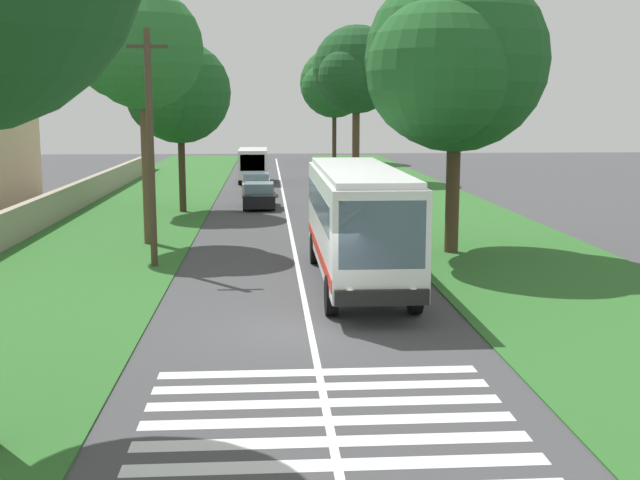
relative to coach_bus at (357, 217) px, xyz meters
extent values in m
plane|color=#424244|center=(-5.54, 1.80, -2.15)|extent=(160.00, 160.00, 0.00)
cube|color=#2D6628|center=(9.46, 10.00, -2.13)|extent=(120.00, 8.00, 0.04)
cube|color=#2D6628|center=(9.46, -6.40, -2.13)|extent=(120.00, 8.00, 0.04)
cube|color=silver|center=(9.46, 1.80, -2.14)|extent=(110.00, 0.16, 0.01)
cube|color=white|center=(-0.03, 0.00, -0.05)|extent=(11.00, 2.50, 2.90)
cube|color=slate|center=(0.27, 0.00, 0.48)|extent=(9.68, 2.54, 0.85)
cube|color=slate|center=(-5.49, 0.00, 0.30)|extent=(0.08, 2.20, 1.74)
cube|color=red|center=(-0.03, 0.00, -1.05)|extent=(10.78, 2.53, 0.36)
cube|color=white|center=(-0.03, 0.00, 1.49)|extent=(10.56, 2.30, 0.18)
cube|color=black|center=(-5.61, 0.00, -1.28)|extent=(0.16, 2.40, 0.40)
sphere|color=#F2EDCC|center=(-5.55, 0.80, -1.15)|extent=(0.24, 0.24, 0.24)
sphere|color=#F2EDCC|center=(-5.55, -0.81, -1.15)|extent=(0.24, 0.24, 0.24)
cylinder|color=black|center=(-3.93, 1.15, -1.60)|extent=(1.10, 0.32, 1.10)
cylinder|color=black|center=(3.47, 1.15, -1.60)|extent=(1.10, 0.32, 1.10)
cylinder|color=black|center=(-3.93, -1.15, -1.60)|extent=(1.10, 0.32, 1.10)
cylinder|color=black|center=(3.47, -1.15, -1.60)|extent=(1.10, 0.32, 1.10)
cube|color=silver|center=(-13.19, 1.80, -2.14)|extent=(0.45, 6.80, 0.01)
cube|color=silver|center=(-12.29, 1.80, -2.14)|extent=(0.45, 6.80, 0.01)
cube|color=silver|center=(-11.39, 1.80, -2.14)|extent=(0.45, 6.80, 0.01)
cube|color=silver|center=(-10.49, 1.80, -2.14)|extent=(0.45, 6.80, 0.01)
cube|color=silver|center=(-9.59, 1.80, -2.14)|extent=(0.45, 6.80, 0.01)
cube|color=silver|center=(-8.69, 1.80, -2.14)|extent=(0.45, 6.80, 0.01)
cube|color=black|center=(20.05, 3.30, -1.62)|extent=(4.30, 1.75, 0.70)
cube|color=slate|center=(19.95, 3.30, -0.99)|extent=(2.00, 1.61, 0.55)
cylinder|color=black|center=(18.70, 4.08, -1.83)|extent=(0.64, 0.22, 0.64)
cylinder|color=black|center=(21.40, 4.08, -1.83)|extent=(0.64, 0.22, 0.64)
cylinder|color=black|center=(18.70, 2.52, -1.83)|extent=(0.64, 0.22, 0.64)
cylinder|color=black|center=(21.40, 2.52, -1.83)|extent=(0.64, 0.22, 0.64)
cube|color=#B7A893|center=(26.85, 3.54, -1.62)|extent=(4.30, 1.75, 0.70)
cube|color=slate|center=(26.75, 3.54, -0.99)|extent=(2.00, 1.61, 0.55)
cylinder|color=black|center=(25.50, 4.32, -1.83)|extent=(0.64, 0.22, 0.64)
cylinder|color=black|center=(28.20, 4.32, -1.83)|extent=(0.64, 0.22, 0.64)
cylinder|color=black|center=(25.50, 2.76, -1.83)|extent=(0.64, 0.22, 0.64)
cylinder|color=black|center=(28.20, 2.76, -1.83)|extent=(0.64, 0.22, 0.64)
cube|color=silver|center=(35.71, 3.88, -0.67)|extent=(6.00, 2.10, 2.10)
cube|color=slate|center=(35.91, 3.88, -0.29)|extent=(5.04, 2.13, 0.70)
cube|color=slate|center=(32.74, 3.88, -0.46)|extent=(0.06, 1.76, 1.18)
cylinder|color=black|center=(33.81, 4.83, -1.77)|extent=(0.76, 0.24, 0.76)
cylinder|color=black|center=(37.61, 4.83, -1.77)|extent=(0.76, 0.24, 0.76)
cylinder|color=black|center=(33.81, 2.93, -1.77)|extent=(0.76, 0.24, 0.76)
cylinder|color=black|center=(37.61, 2.93, -1.77)|extent=(0.76, 0.24, 0.76)
cylinder|color=brown|center=(8.01, 7.75, 1.17)|extent=(0.41, 0.41, 6.56)
sphere|color=#286B2D|center=(8.01, 7.75, 5.78)|extent=(4.84, 4.84, 4.84)
sphere|color=#286B2D|center=(9.46, 7.75, 5.42)|extent=(3.41, 3.41, 3.41)
sphere|color=#286B2D|center=(6.80, 8.48, 5.42)|extent=(3.27, 3.27, 3.27)
cylinder|color=#3D2D1E|center=(18.32, 7.41, 0.34)|extent=(0.37, 0.37, 4.88)
sphere|color=#1E5623|center=(18.32, 7.41, 4.26)|extent=(5.40, 5.40, 5.40)
sphere|color=#1E5623|center=(19.94, 7.41, 3.86)|extent=(3.74, 3.74, 3.74)
sphere|color=#1E5623|center=(16.97, 8.22, 3.86)|extent=(3.52, 3.52, 3.52)
cylinder|color=#3D2D1E|center=(57.68, -4.15, 0.96)|extent=(0.44, 0.44, 6.12)
sphere|color=#1E5623|center=(57.68, -4.15, 5.96)|extent=(7.07, 7.07, 7.07)
sphere|color=#1E5623|center=(59.80, -4.15, 5.43)|extent=(4.96, 4.96, 4.96)
sphere|color=#1E5623|center=(55.92, -3.09, 5.43)|extent=(4.78, 4.78, 4.78)
cylinder|color=#4C3826|center=(36.47, -4.02, 1.20)|extent=(0.57, 0.57, 6.61)
sphere|color=#19471E|center=(36.47, -4.02, 6.33)|extent=(6.65, 6.65, 6.65)
sphere|color=#19471E|center=(38.47, -4.02, 5.83)|extent=(3.72, 3.72, 3.72)
sphere|color=#19471E|center=(34.81, -3.02, 5.83)|extent=(4.03, 4.03, 4.03)
cylinder|color=#4C3826|center=(5.23, -4.29, 0.61)|extent=(0.53, 0.53, 5.43)
sphere|color=#1E5623|center=(5.23, -4.29, 5.23)|extent=(6.94, 6.94, 6.94)
sphere|color=#1E5623|center=(7.31, -4.29, 4.71)|extent=(4.38, 4.38, 4.38)
sphere|color=#1E5623|center=(3.49, -3.25, 4.71)|extent=(5.17, 5.17, 5.17)
cylinder|color=#473828|center=(3.17, 6.88, 2.00)|extent=(0.24, 0.24, 8.21)
cube|color=#3D3326|center=(3.17, 6.88, 5.51)|extent=(0.12, 1.40, 0.12)
cube|color=#9E937F|center=(14.46, 13.40, -1.37)|extent=(70.00, 0.40, 1.47)
camera|label=1|loc=(-25.03, 2.87, 3.44)|focal=44.83mm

